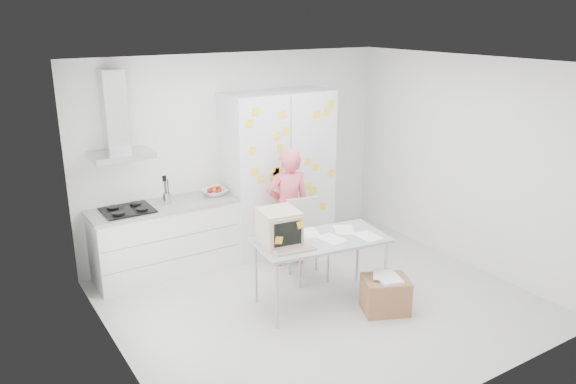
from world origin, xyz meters
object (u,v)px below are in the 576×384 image
person (288,208)px  chair (306,234)px  desk (295,234)px  cardboard_box (385,294)px

person → chair: 0.49m
desk → chair: 0.85m
chair → cardboard_box: bearing=-65.7°
desk → chair: size_ratio=1.55×
person → cardboard_box: (0.24, -1.64, -0.58)m
cardboard_box → desk: bearing=141.5°
chair → person: bearing=100.7°
desk → cardboard_box: size_ratio=2.55×
desk → chair: bearing=54.9°
person → cardboard_box: bearing=113.3°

